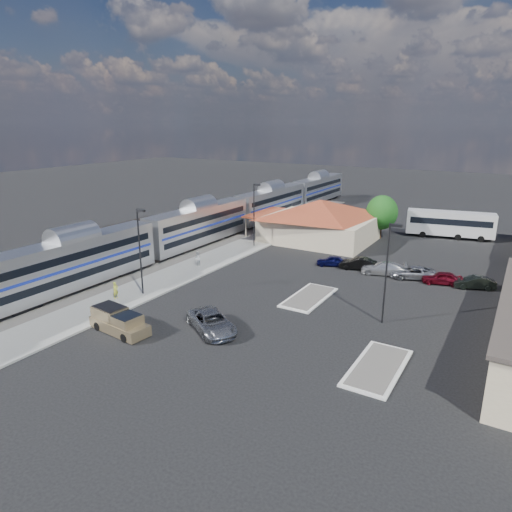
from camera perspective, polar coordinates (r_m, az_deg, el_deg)
The scene contains 23 objects.
ground at distance 46.56m, azimuth 1.11°, elevation -5.12°, with size 280.00×280.00×0.00m, color black.
railbed at distance 64.63m, azimuth -11.59°, elevation 0.80°, with size 16.00×100.00×0.12m, color #4C4944.
platform at distance 57.55m, azimuth -6.28°, elevation -0.86°, with size 5.50×92.00×0.18m, color gray.
passenger_train at distance 65.47m, azimuth -7.05°, elevation 3.75°, with size 3.00×104.00×5.55m.
freight_cars at distance 63.06m, azimuth -16.55°, elevation 1.81°, with size 2.80×46.00×4.00m.
station_depot at distance 68.32m, azimuth 7.89°, elevation 4.47°, with size 18.35×12.24×6.20m.
traffic_island_south at distance 46.50m, azimuth 6.64°, elevation -5.12°, with size 3.30×7.50×0.21m.
traffic_island_north at distance 34.93m, azimuth 14.97°, elevation -13.29°, with size 3.30×7.50×0.21m.
lamp_plat_s at distance 46.77m, azimuth -14.29°, elevation 1.35°, with size 1.08×0.25×9.00m.
lamp_plat_n at distance 63.73m, azimuth -0.19°, elevation 5.79°, with size 1.08×0.25×9.00m.
lamp_lot at distance 40.49m, azimuth 16.16°, elevation -1.12°, with size 1.08×0.25×9.00m.
tree_depot at distance 71.28m, azimuth 15.46°, elevation 5.26°, with size 4.71×4.71×6.63m.
pickup_truck at distance 40.41m, azimuth -16.70°, elevation -7.89°, with size 5.87×2.66×1.96m.
suv at distance 39.11m, azimuth -5.55°, elevation -8.22°, with size 2.77×6.01×1.67m, color #919398.
coach_bus at distance 75.67m, azimuth 23.10°, elevation 3.83°, with size 12.79×4.89×4.01m.
person_a at distance 47.51m, azimuth -17.15°, elevation -4.09°, with size 0.62×0.41×1.71m, color #C6CD40.
person_b at distance 56.22m, azimuth -7.33°, elevation -0.28°, with size 0.86×0.67×1.76m, color silver.
parked_car_a at distance 56.93m, azimuth 9.48°, elevation -0.60°, with size 1.53×3.80×1.30m, color #0D0E42.
parked_car_b at distance 56.16m, azimuth 12.62°, elevation -0.93°, with size 1.55×4.43×1.46m, color black.
parked_car_c at distance 55.02m, azimuth 15.67°, elevation -1.49°, with size 2.10×5.17×1.50m, color beige.
parked_car_d at distance 54.64m, azimuth 18.98°, elevation -1.95°, with size 2.34×5.09×1.41m, color gray.
parked_car_e at distance 53.86m, azimuth 22.22°, elevation -2.55°, with size 1.68×4.18×1.42m, color maroon.
parked_car_f at distance 53.84m, azimuth 25.61°, elevation -3.00°, with size 1.46×4.17×1.38m, color black.
Camera 1 is at (21.53, -37.58, 17.09)m, focal length 32.00 mm.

